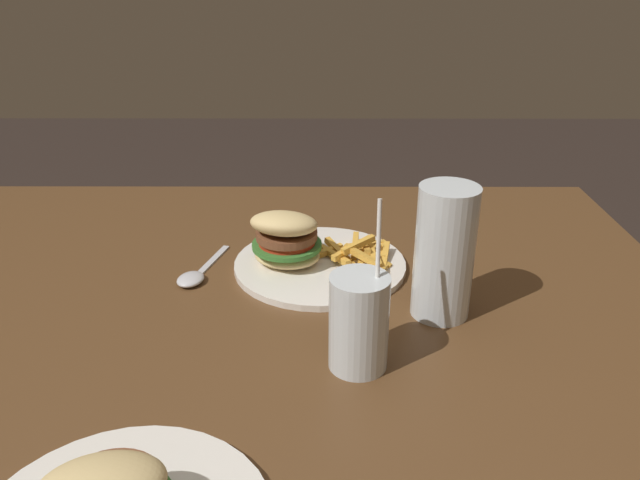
# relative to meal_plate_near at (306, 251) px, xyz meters

# --- Properties ---
(dining_table) EXTENTS (1.25, 1.16, 0.71)m
(dining_table) POSITION_rel_meal_plate_near_xyz_m (0.07, 0.22, -0.14)
(dining_table) COLOR brown
(dining_table) RESTS_ON ground_plane
(meal_plate_near) EXTENTS (0.26, 0.26, 0.11)m
(meal_plate_near) POSITION_rel_meal_plate_near_xyz_m (0.00, 0.00, 0.00)
(meal_plate_near) COLOR white
(meal_plate_near) RESTS_ON dining_table
(beer_glass) EXTENTS (0.08, 0.08, 0.18)m
(beer_glass) POSITION_rel_meal_plate_near_xyz_m (-0.18, 0.13, 0.06)
(beer_glass) COLOR silver
(beer_glass) RESTS_ON dining_table
(juice_glass) EXTENTS (0.07, 0.07, 0.21)m
(juice_glass) POSITION_rel_meal_plate_near_xyz_m (-0.07, 0.24, 0.03)
(juice_glass) COLOR silver
(juice_glass) RESTS_ON dining_table
(spoon) EXTENTS (0.07, 0.15, 0.01)m
(spoon) POSITION_rel_meal_plate_near_xyz_m (0.17, 0.04, -0.02)
(spoon) COLOR silver
(spoon) RESTS_ON dining_table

